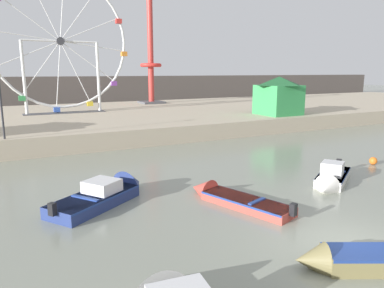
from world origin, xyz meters
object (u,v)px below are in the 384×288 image
(promenade_lamp_near, at_px, (0,96))
(motorboat_navy_blue, at_px, (110,192))
(motorboat_white_red_stripe, at_px, (331,179))
(motorboat_olive_wood, at_px, (361,259))
(motorboat_faded_red, at_px, (228,197))
(drop_tower_red_tower, at_px, (151,58))
(mooring_buoy_orange, at_px, (373,161))
(ferris_wheel_white_frame, at_px, (60,43))
(carnival_booth_green_kiosk, at_px, (278,95))

(promenade_lamp_near, bearing_deg, motorboat_navy_blue, -69.37)
(motorboat_navy_blue, bearing_deg, motorboat_white_red_stripe, -50.34)
(motorboat_navy_blue, relative_size, promenade_lamp_near, 1.26)
(motorboat_olive_wood, relative_size, motorboat_faded_red, 0.77)
(drop_tower_red_tower, bearing_deg, mooring_buoy_orange, -86.84)
(motorboat_faded_red, height_order, mooring_buoy_orange, motorboat_faded_red)
(ferris_wheel_white_frame, bearing_deg, promenade_lamp_near, -113.14)
(motorboat_faded_red, relative_size, promenade_lamp_near, 1.29)
(promenade_lamp_near, bearing_deg, mooring_buoy_orange, -30.69)
(drop_tower_red_tower, bearing_deg, motorboat_white_red_stripe, -96.31)
(motorboat_white_red_stripe, distance_m, motorboat_navy_blue, 10.05)
(motorboat_olive_wood, xyz_separation_m, motorboat_white_red_stripe, (5.13, 5.61, 0.02))
(motorboat_olive_wood, xyz_separation_m, mooring_buoy_orange, (10.27, 7.17, -0.07))
(motorboat_faded_red, relative_size, motorboat_navy_blue, 1.03)
(ferris_wheel_white_frame, bearing_deg, motorboat_faded_red, -84.31)
(motorboat_faded_red, xyz_separation_m, motorboat_white_red_stripe, (5.45, -0.34, 0.11))
(motorboat_olive_wood, distance_m, motorboat_faded_red, 5.95)
(motorboat_olive_wood, height_order, motorboat_faded_red, motorboat_olive_wood)
(drop_tower_red_tower, bearing_deg, ferris_wheel_white_frame, -150.47)
(motorboat_white_red_stripe, height_order, mooring_buoy_orange, motorboat_white_red_stripe)
(ferris_wheel_white_frame, height_order, promenade_lamp_near, ferris_wheel_white_frame)
(ferris_wheel_white_frame, relative_size, drop_tower_red_tower, 0.92)
(ferris_wheel_white_frame, xyz_separation_m, promenade_lamp_near, (-5.37, -12.55, -3.94))
(motorboat_olive_wood, bearing_deg, motorboat_faded_red, -59.44)
(motorboat_white_red_stripe, height_order, promenade_lamp_near, promenade_lamp_near)
(promenade_lamp_near, xyz_separation_m, mooring_buoy_orange, (18.42, -10.93, -3.57))
(mooring_buoy_orange, bearing_deg, drop_tower_red_tower, 93.16)
(motorboat_faded_red, distance_m, promenade_lamp_near, 14.90)
(motorboat_olive_wood, height_order, motorboat_navy_blue, motorboat_navy_blue)
(motorboat_olive_wood, height_order, promenade_lamp_near, promenade_lamp_near)
(motorboat_olive_wood, distance_m, ferris_wheel_white_frame, 31.67)
(motorboat_faded_red, distance_m, motorboat_navy_blue, 4.88)
(motorboat_white_red_stripe, relative_size, mooring_buoy_orange, 9.19)
(ferris_wheel_white_frame, xyz_separation_m, drop_tower_red_tower, (11.40, 6.46, -0.90))
(motorboat_navy_blue, distance_m, carnival_booth_green_kiosk, 22.60)
(motorboat_olive_wood, xyz_separation_m, ferris_wheel_white_frame, (-2.79, 30.66, 7.44))
(motorboat_white_red_stripe, relative_size, ferris_wheel_white_frame, 0.31)
(motorboat_olive_wood, height_order, motorboat_white_red_stripe, motorboat_white_red_stripe)
(motorboat_navy_blue, distance_m, mooring_buoy_orange, 14.84)
(motorboat_faded_red, height_order, drop_tower_red_tower, drop_tower_red_tower)
(drop_tower_red_tower, bearing_deg, motorboat_navy_blue, -114.60)
(motorboat_white_red_stripe, bearing_deg, ferris_wheel_white_frame, -105.06)
(ferris_wheel_white_frame, relative_size, promenade_lamp_near, 3.35)
(mooring_buoy_orange, bearing_deg, carnival_booth_green_kiosk, 72.08)
(motorboat_navy_blue, height_order, mooring_buoy_orange, motorboat_navy_blue)
(mooring_buoy_orange, bearing_deg, motorboat_white_red_stripe, -163.13)
(motorboat_olive_wood, distance_m, motorboat_white_red_stripe, 7.60)
(carnival_booth_green_kiosk, relative_size, mooring_buoy_orange, 8.57)
(carnival_booth_green_kiosk, distance_m, promenade_lamp_near, 22.79)
(motorboat_olive_wood, relative_size, motorboat_white_red_stripe, 0.94)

